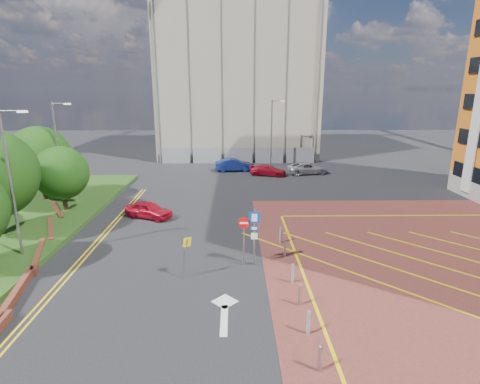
{
  "coord_description": "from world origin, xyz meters",
  "views": [
    {
      "loc": [
        -0.56,
        -17.55,
        9.26
      ],
      "look_at": [
        -0.22,
        3.44,
        3.46
      ],
      "focal_mm": 28.0,
      "sensor_mm": 36.0,
      "label": 1
    }
  ],
  "objects_px": {
    "car_red_left": "(149,210)",
    "car_red_back": "(268,170)",
    "lamp_left_near": "(11,178)",
    "lamp_left_far": "(58,149)",
    "tree_c": "(61,173)",
    "car_blue_back": "(234,165)",
    "car_silver_back": "(307,168)",
    "tree_d": "(40,157)",
    "warning_sign": "(185,253)",
    "sign_cluster": "(250,232)",
    "lamp_back": "(272,131)"
  },
  "relations": [
    {
      "from": "car_red_left",
      "to": "car_red_back",
      "type": "height_order",
      "value": "car_red_left"
    },
    {
      "from": "lamp_left_near",
      "to": "lamp_left_far",
      "type": "bearing_deg",
      "value": 101.31
    },
    {
      "from": "tree_c",
      "to": "car_blue_back",
      "type": "distance_m",
      "value": 20.15
    },
    {
      "from": "lamp_left_near",
      "to": "car_red_back",
      "type": "xyz_separation_m",
      "value": [
        15.62,
        20.84,
        -4.08
      ]
    },
    {
      "from": "car_silver_back",
      "to": "tree_d",
      "type": "bearing_deg",
      "value": 102.87
    },
    {
      "from": "warning_sign",
      "to": "car_blue_back",
      "type": "bearing_deg",
      "value": 84.53
    },
    {
      "from": "warning_sign",
      "to": "lamp_left_far",
      "type": "bearing_deg",
      "value": 132.45
    },
    {
      "from": "sign_cluster",
      "to": "lamp_back",
      "type": "bearing_deg",
      "value": 82.03
    },
    {
      "from": "lamp_back",
      "to": "car_blue_back",
      "type": "distance_m",
      "value": 6.51
    },
    {
      "from": "lamp_left_near",
      "to": "tree_d",
      "type": "bearing_deg",
      "value": 110.35
    },
    {
      "from": "lamp_left_near",
      "to": "lamp_left_far",
      "type": "relative_size",
      "value": 1.0
    },
    {
      "from": "tree_d",
      "to": "lamp_left_near",
      "type": "distance_m",
      "value": 11.76
    },
    {
      "from": "sign_cluster",
      "to": "car_red_left",
      "type": "distance_m",
      "value": 10.78
    },
    {
      "from": "sign_cluster",
      "to": "car_red_left",
      "type": "xyz_separation_m",
      "value": [
        -7.2,
        7.91,
        -1.34
      ]
    },
    {
      "from": "tree_c",
      "to": "lamp_back",
      "type": "height_order",
      "value": "lamp_back"
    },
    {
      "from": "lamp_left_near",
      "to": "warning_sign",
      "type": "xyz_separation_m",
      "value": [
        9.4,
        -2.46,
        -3.23
      ]
    },
    {
      "from": "tree_d",
      "to": "lamp_left_far",
      "type": "xyz_separation_m",
      "value": [
        2.08,
        -1.0,
        0.79
      ]
    },
    {
      "from": "tree_c",
      "to": "tree_d",
      "type": "bearing_deg",
      "value": 135.0
    },
    {
      "from": "warning_sign",
      "to": "car_blue_back",
      "type": "relative_size",
      "value": 0.51
    },
    {
      "from": "tree_d",
      "to": "car_blue_back",
      "type": "distance_m",
      "value": 20.35
    },
    {
      "from": "tree_c",
      "to": "car_blue_back",
      "type": "relative_size",
      "value": 1.11
    },
    {
      "from": "car_red_left",
      "to": "car_silver_back",
      "type": "height_order",
      "value": "car_silver_back"
    },
    {
      "from": "lamp_back",
      "to": "sign_cluster",
      "type": "height_order",
      "value": "lamp_back"
    },
    {
      "from": "tree_c",
      "to": "car_blue_back",
      "type": "bearing_deg",
      "value": 49.68
    },
    {
      "from": "tree_d",
      "to": "car_red_back",
      "type": "distance_m",
      "value": 22.27
    },
    {
      "from": "lamp_back",
      "to": "car_red_back",
      "type": "relative_size",
      "value": 2.0
    },
    {
      "from": "warning_sign",
      "to": "tree_c",
      "type": "bearing_deg",
      "value": 135.05
    },
    {
      "from": "car_blue_back",
      "to": "car_red_back",
      "type": "bearing_deg",
      "value": -126.79
    },
    {
      "from": "lamp_left_far",
      "to": "sign_cluster",
      "type": "distance_m",
      "value": 18.58
    },
    {
      "from": "lamp_left_near",
      "to": "car_blue_back",
      "type": "bearing_deg",
      "value": 62.97
    },
    {
      "from": "warning_sign",
      "to": "car_red_left",
      "type": "relative_size",
      "value": 0.62
    },
    {
      "from": "lamp_left_far",
      "to": "lamp_back",
      "type": "xyz_separation_m",
      "value": [
        18.5,
        16.0,
        -0.3
      ]
    },
    {
      "from": "lamp_left_far",
      "to": "car_blue_back",
      "type": "xyz_separation_m",
      "value": [
        13.86,
        13.25,
        -3.93
      ]
    },
    {
      "from": "tree_d",
      "to": "lamp_left_far",
      "type": "height_order",
      "value": "lamp_left_far"
    },
    {
      "from": "car_red_left",
      "to": "car_red_back",
      "type": "relative_size",
      "value": 0.9
    },
    {
      "from": "car_red_left",
      "to": "car_silver_back",
      "type": "bearing_deg",
      "value": -21.1
    },
    {
      "from": "car_red_back",
      "to": "tree_d",
      "type": "bearing_deg",
      "value": 131.83
    },
    {
      "from": "lamp_left_near",
      "to": "car_blue_back",
      "type": "height_order",
      "value": "lamp_left_near"
    },
    {
      "from": "lamp_back",
      "to": "car_red_left",
      "type": "distance_m",
      "value": 22.35
    },
    {
      "from": "tree_d",
      "to": "car_red_left",
      "type": "xyz_separation_m",
      "value": [
        9.6,
        -4.11,
        -3.25
      ]
    },
    {
      "from": "tree_c",
      "to": "warning_sign",
      "type": "bearing_deg",
      "value": -44.95
    },
    {
      "from": "car_blue_back",
      "to": "car_silver_back",
      "type": "distance_m",
      "value": 8.42
    },
    {
      "from": "car_blue_back",
      "to": "car_silver_back",
      "type": "relative_size",
      "value": 0.96
    },
    {
      "from": "lamp_back",
      "to": "warning_sign",
      "type": "relative_size",
      "value": 3.56
    },
    {
      "from": "tree_d",
      "to": "sign_cluster",
      "type": "distance_m",
      "value": 20.74
    },
    {
      "from": "tree_d",
      "to": "car_silver_back",
      "type": "bearing_deg",
      "value": 23.68
    },
    {
      "from": "lamp_left_far",
      "to": "car_blue_back",
      "type": "height_order",
      "value": "lamp_left_far"
    },
    {
      "from": "lamp_left_far",
      "to": "warning_sign",
      "type": "distance_m",
      "value": 17.19
    },
    {
      "from": "tree_c",
      "to": "tree_d",
      "type": "height_order",
      "value": "tree_d"
    },
    {
      "from": "tree_d",
      "to": "lamp_left_near",
      "type": "xyz_separation_m",
      "value": [
        4.08,
        -11.0,
        0.79
      ]
    }
  ]
}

